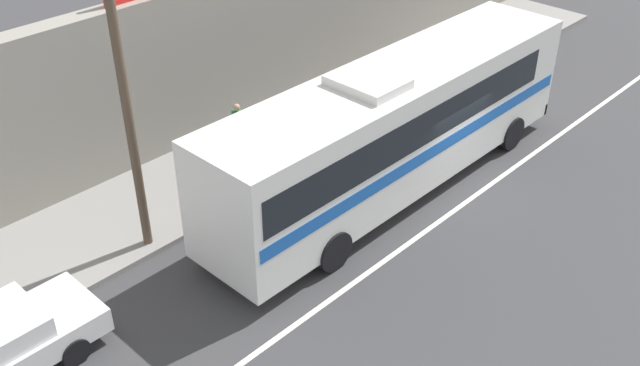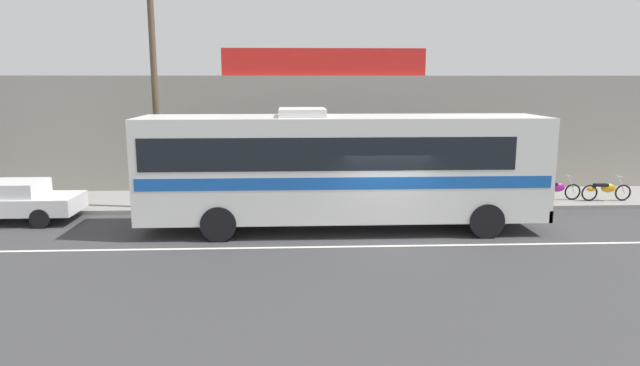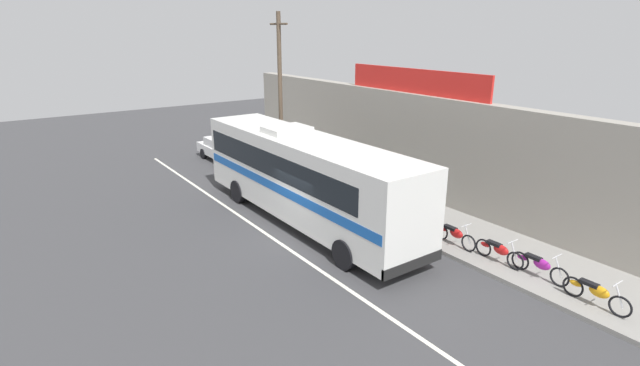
# 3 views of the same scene
# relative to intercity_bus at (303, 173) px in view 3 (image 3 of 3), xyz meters

# --- Properties ---
(ground_plane) EXTENTS (70.00, 70.00, 0.00)m
(ground_plane) POSITION_rel_intercity_bus_xyz_m (1.29, -1.12, -2.07)
(ground_plane) COLOR #3A3A3D
(sidewalk_slab) EXTENTS (30.00, 3.60, 0.14)m
(sidewalk_slab) POSITION_rel_intercity_bus_xyz_m (1.29, 4.08, -2.00)
(sidewalk_slab) COLOR gray
(sidewalk_slab) RESTS_ON ground_plane
(storefront_facade) EXTENTS (30.00, 0.70, 4.80)m
(storefront_facade) POSITION_rel_intercity_bus_xyz_m (1.29, 6.23, 0.33)
(storefront_facade) COLOR gray
(storefront_facade) RESTS_ON ground_plane
(storefront_billboard) EXTENTS (8.33, 0.12, 1.10)m
(storefront_billboard) POSITION_rel_intercity_bus_xyz_m (-0.14, 6.23, 3.28)
(storefront_billboard) COLOR red
(storefront_billboard) RESTS_ON storefront_facade
(road_center_stripe) EXTENTS (30.00, 0.14, 0.01)m
(road_center_stripe) POSITION_rel_intercity_bus_xyz_m (1.29, -1.92, -2.06)
(road_center_stripe) COLOR silver
(road_center_stripe) RESTS_ON ground_plane
(intercity_bus) EXTENTS (12.35, 2.67, 3.78)m
(intercity_bus) POSITION_rel_intercity_bus_xyz_m (0.00, 0.00, 0.00)
(intercity_bus) COLOR silver
(intercity_bus) RESTS_ON ground_plane
(parked_car) EXTENTS (4.32, 1.84, 1.37)m
(parked_car) POSITION_rel_intercity_bus_xyz_m (-10.73, 1.37, -1.33)
(parked_car) COLOR silver
(parked_car) RESTS_ON ground_plane
(utility_pole) EXTENTS (1.60, 0.22, 8.31)m
(utility_pole) POSITION_rel_intercity_bus_xyz_m (-6.17, 2.70, 2.37)
(utility_pole) COLOR brown
(utility_pole) RESTS_ON sidewalk_slab
(motorcycle_purple) EXTENTS (1.84, 0.56, 0.94)m
(motorcycle_purple) POSITION_rel_intercity_bus_xyz_m (7.10, 3.12, -1.50)
(motorcycle_purple) COLOR black
(motorcycle_purple) RESTS_ON sidewalk_slab
(motorcycle_orange) EXTENTS (1.94, 0.56, 0.94)m
(motorcycle_orange) POSITION_rel_intercity_bus_xyz_m (8.46, 3.26, -1.50)
(motorcycle_orange) COLOR black
(motorcycle_orange) RESTS_ON sidewalk_slab
(motorcycle_green) EXTENTS (1.86, 0.56, 0.94)m
(motorcycle_green) POSITION_rel_intercity_bus_xyz_m (5.36, 2.99, -1.50)
(motorcycle_green) COLOR black
(motorcycle_green) RESTS_ON sidewalk_slab
(motorcycle_red) EXTENTS (1.91, 0.56, 0.94)m
(motorcycle_red) POSITION_rel_intercity_bus_xyz_m (10.29, 3.03, -1.50)
(motorcycle_red) COLOR black
(motorcycle_red) RESTS_ON sidewalk_slab
(pedestrian_by_curb) EXTENTS (0.30, 0.48, 1.59)m
(pedestrian_by_curb) POSITION_rel_intercity_bus_xyz_m (-1.70, 4.40, -1.01)
(pedestrian_by_curb) COLOR navy
(pedestrian_by_curb) RESTS_ON sidewalk_slab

